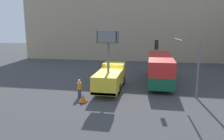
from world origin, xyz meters
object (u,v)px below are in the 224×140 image
Objects in this scene: road_worker_near_truck at (79,89)px; traffic_cone_near_truck at (83,98)px; city_bus at (160,66)px; traffic_light_pole at (182,56)px; road_worker_directing at (150,80)px; utility_truck at (111,76)px.

traffic_cone_near_truck is at bearing 71.92° from road_worker_near_truck.
traffic_light_pole is at bearing -151.33° from city_bus.
road_worker_directing is (6.40, 4.44, 0.05)m from road_worker_near_truck.
road_worker_near_truck is 7.79m from road_worker_directing.
city_bus is 10.60m from road_worker_near_truck.
road_worker_near_truck is at bearing 61.19° from road_worker_directing.
road_worker_near_truck is 2.19× the size of traffic_cone_near_truck.
utility_truck is 6.80m from city_bus.
road_worker_near_truck reaches higher than traffic_cone_near_truck.
traffic_cone_near_truck is at bearing 71.74° from road_worker_directing.
city_bus is 11.14m from traffic_cone_near_truck.
utility_truck reaches higher than city_bus.
city_bus is 13.87× the size of traffic_cone_near_truck.
road_worker_directing is (4.04, 1.45, -0.53)m from utility_truck.
traffic_cone_near_truck is at bearing -159.79° from traffic_light_pole.
road_worker_near_truck is (-9.20, -1.83, -3.00)m from traffic_light_pole.
road_worker_near_truck is 0.96× the size of road_worker_directing.
city_bus is 6.22m from traffic_light_pole.
traffic_light_pole is 3.08× the size of road_worker_directing.
city_bus is 6.35× the size of road_worker_near_truck.
traffic_cone_near_truck is (0.73, -1.29, -0.49)m from road_worker_near_truck.
road_worker_near_truck is at bearing -168.76° from traffic_light_pole.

